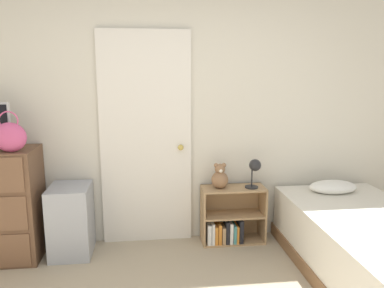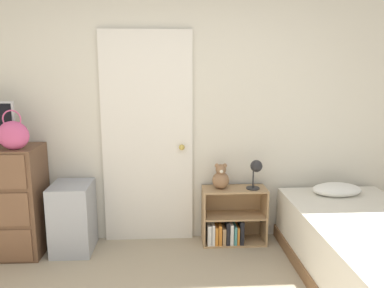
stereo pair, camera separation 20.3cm
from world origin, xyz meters
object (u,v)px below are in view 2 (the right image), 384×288
at_px(teddy_bear, 221,178).
at_px(bed, 371,253).
at_px(storage_bin, 73,217).
at_px(bookshelf, 230,222).
at_px(handbag, 13,135).
at_px(desk_lamp, 256,169).

bearing_deg(teddy_bear, bed, -36.16).
xyz_separation_m(storage_bin, bed, (2.49, -0.72, -0.06)).
xyz_separation_m(bookshelf, teddy_bear, (-0.10, -0.00, 0.45)).
bearing_deg(storage_bin, teddy_bear, 3.26).
bearing_deg(bed, teddy_bear, 143.84).
relative_size(handbag, desk_lamp, 1.19).
bearing_deg(teddy_bear, handbag, -172.88).
bearing_deg(desk_lamp, storage_bin, -178.73).
bearing_deg(handbag, bed, -11.13).
height_order(desk_lamp, bed, desk_lamp).
bearing_deg(bed, storage_bin, 163.91).
distance_m(handbag, teddy_bear, 1.89).
relative_size(bookshelf, bed, 0.33).
bearing_deg(storage_bin, bed, -16.09).
height_order(handbag, teddy_bear, handbag).
height_order(storage_bin, bed, storage_bin).
height_order(storage_bin, desk_lamp, desk_lamp).
relative_size(desk_lamp, bed, 0.15).
distance_m(storage_bin, desk_lamp, 1.78).
height_order(teddy_bear, desk_lamp, desk_lamp).
height_order(teddy_bear, bed, teddy_bear).
distance_m(handbag, desk_lamp, 2.18).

